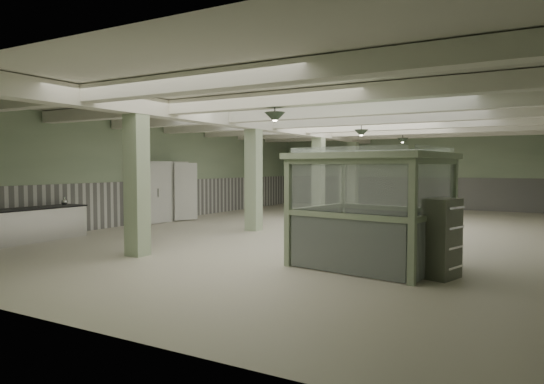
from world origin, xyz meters
The scene contains 26 objects.
floor centered at (0.00, 0.00, 0.00)m, with size 20.00×20.00×0.00m, color beige.
ceiling centered at (0.00, 0.00, 3.60)m, with size 14.00×20.00×0.02m, color silver.
wall_back centered at (0.00, 10.00, 1.80)m, with size 14.00×0.02×3.60m, color #A6BC96.
wall_front centered at (0.00, -10.00, 1.80)m, with size 14.00×0.02×3.60m, color #A6BC96.
wall_left centered at (-7.00, 0.00, 1.80)m, with size 0.02×20.00×3.60m, color #A6BC96.
wainscot_left centered at (-6.97, 0.00, 0.75)m, with size 0.05×19.90×1.50m, color silver.
wainscot_back centered at (0.00, 9.97, 0.75)m, with size 13.90×0.05×1.50m, color silver.
girder centered at (-2.50, 0.00, 3.38)m, with size 0.45×19.90×0.40m, color white.
beam_a centered at (0.00, -7.50, 3.42)m, with size 13.90×0.35×0.32m, color white.
beam_b centered at (0.00, -5.00, 3.42)m, with size 13.90×0.35×0.32m, color white.
beam_c centered at (0.00, -2.50, 3.42)m, with size 13.90×0.35×0.32m, color white.
beam_d centered at (0.00, 0.00, 3.42)m, with size 13.90×0.35×0.32m, color white.
beam_e centered at (0.00, 2.50, 3.42)m, with size 13.90×0.35×0.32m, color white.
beam_f centered at (0.00, 5.00, 3.42)m, with size 13.90×0.35×0.32m, color white.
beam_g centered at (0.00, 7.50, 3.42)m, with size 13.90×0.35×0.32m, color white.
column_a centered at (-2.50, -6.00, 1.80)m, with size 0.42×0.42×3.60m, color #B2C9A2.
column_b centered at (-2.50, -1.00, 1.80)m, with size 0.42×0.42×3.60m, color #B2C9A2.
column_c centered at (-2.50, 4.00, 1.80)m, with size 0.42×0.42×3.60m, color #B2C9A2.
column_d centered at (-2.50, 8.00, 1.80)m, with size 0.42×0.42×3.60m, color #B2C9A2.
pendant_front centered at (0.50, -5.00, 3.05)m, with size 0.44×0.44×0.22m, color #303E2E.
pendant_mid centered at (0.50, 0.50, 3.05)m, with size 0.44×0.44×0.22m, color #303E2E.
pendant_back centered at (0.50, 5.50, 3.05)m, with size 0.44×0.44×0.22m, color #303E2E.
pitcher_far centered at (-6.48, -4.88, 1.02)m, with size 0.16×0.19×0.24m, color silver, non-canonical shape.
walkin_cooler centered at (-6.62, -0.69, 1.11)m, with size 0.98×2.41×2.21m.
guard_booth centered at (2.45, -4.48, 1.59)m, with size 3.17×2.81×2.39m.
filing_cabinet centered at (3.91, -4.93, 0.72)m, with size 0.47×0.67×1.44m, color #626655.
Camera 1 is at (5.51, -13.98, 2.01)m, focal length 32.00 mm.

